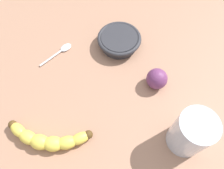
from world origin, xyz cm
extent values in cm
cube|color=#A4755B|center=(0.00, 0.00, 1.50)|extent=(120.00, 120.00, 3.00)
ellipsoid|color=#EDD24B|center=(-23.50, -8.19, 4.76)|extent=(5.19, 5.21, 2.64)
ellipsoid|color=#EDD24B|center=(-21.06, -10.16, 4.76)|extent=(5.63, 5.13, 3.08)
ellipsoid|color=#EDD24B|center=(-18.24, -11.53, 4.76)|extent=(5.62, 4.89, 3.52)
ellipsoid|color=#EDD24B|center=(-15.19, -12.25, 4.76)|extent=(5.09, 4.04, 3.52)
ellipsoid|color=#EDD24B|center=(-12.05, -12.26, 4.76)|extent=(5.01, 3.56, 3.08)
ellipsoid|color=#EDD24B|center=(-9.00, -11.59, 4.76)|extent=(5.31, 4.03, 2.64)
sphere|color=#513819|center=(-24.99, -6.69, 4.76)|extent=(2.05, 2.05, 2.05)
sphere|color=#513819|center=(-6.99, -10.90, 4.76)|extent=(2.05, 2.05, 2.05)
cylinder|color=silver|center=(15.32, -13.92, 8.90)|extent=(8.23, 8.23, 11.81)
cylinder|color=gray|center=(15.32, -13.92, 8.13)|extent=(7.73, 7.73, 9.75)
cylinder|color=#2D2D33|center=(3.34, 16.17, 4.84)|extent=(10.73, 10.73, 3.68)
torus|color=#2D2D33|center=(3.34, 16.17, 6.08)|extent=(12.86, 12.86, 1.20)
sphere|color=#6B3360|center=(11.62, 1.88, 5.79)|extent=(5.58, 5.58, 5.58)
ellipsoid|color=silver|center=(-12.66, 16.54, 3.40)|extent=(4.31, 4.13, 0.80)
cube|color=silver|center=(-16.67, 13.31, 3.40)|extent=(6.93, 5.73, 0.25)
camera|label=1|loc=(-2.87, -25.26, 54.68)|focal=34.61mm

